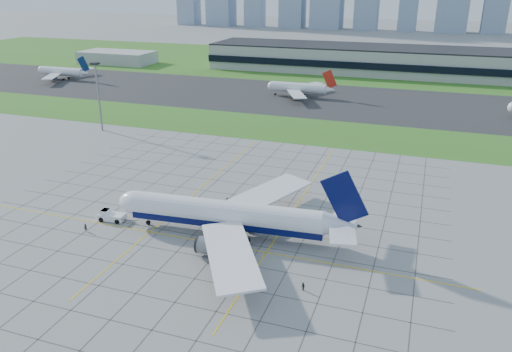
# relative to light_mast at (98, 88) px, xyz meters

# --- Properties ---
(ground) EXTENTS (1400.00, 1400.00, 0.00)m
(ground) POSITION_rel_light_mast_xyz_m (70.00, -65.00, -16.18)
(ground) COLOR gray
(ground) RESTS_ON ground
(grass_median) EXTENTS (700.00, 35.00, 0.04)m
(grass_median) POSITION_rel_light_mast_xyz_m (70.00, 25.00, -16.16)
(grass_median) COLOR #3C6D1F
(grass_median) RESTS_ON ground
(asphalt_taxiway) EXTENTS (700.00, 75.00, 0.04)m
(asphalt_taxiway) POSITION_rel_light_mast_xyz_m (70.00, 80.00, -16.15)
(asphalt_taxiway) COLOR #383838
(asphalt_taxiway) RESTS_ON ground
(grass_far) EXTENTS (700.00, 145.00, 0.04)m
(grass_far) POSITION_rel_light_mast_xyz_m (70.00, 190.00, -16.16)
(grass_far) COLOR #3C6D1F
(grass_far) RESTS_ON ground
(apron_markings) EXTENTS (120.00, 130.00, 0.03)m
(apron_markings) POSITION_rel_light_mast_xyz_m (70.43, -53.91, -16.17)
(apron_markings) COLOR #474744
(apron_markings) RESTS_ON ground
(terminal) EXTENTS (260.00, 43.00, 15.80)m
(terminal) POSITION_rel_light_mast_xyz_m (110.00, 164.87, -8.29)
(terminal) COLOR #B7B7B2
(terminal) RESTS_ON ground
(service_block) EXTENTS (50.00, 25.00, 8.00)m
(service_block) POSITION_rel_light_mast_xyz_m (-90.00, 145.00, -12.18)
(service_block) COLOR #B7B7B2
(service_block) RESTS_ON ground
(light_mast) EXTENTS (2.50, 2.50, 25.60)m
(light_mast) POSITION_rel_light_mast_xyz_m (0.00, 0.00, 0.00)
(light_mast) COLOR gray
(light_mast) RESTS_ON ground
(airliner) EXTENTS (57.03, 57.61, 17.95)m
(airliner) POSITION_rel_light_mast_xyz_m (77.46, -62.25, -11.27)
(airliner) COLOR white
(airliner) RESTS_ON ground
(pushback_tug) EXTENTS (9.35, 3.67, 2.58)m
(pushback_tug) POSITION_rel_light_mast_xyz_m (48.17, -64.73, -15.04)
(pushback_tug) COLOR white
(pushback_tug) RESTS_ON ground
(crew_near) EXTENTS (0.76, 0.81, 1.86)m
(crew_near) POSITION_rel_light_mast_xyz_m (46.05, -71.44, -15.25)
(crew_near) COLOR black
(crew_near) RESTS_ON ground
(crew_far) EXTENTS (1.05, 1.05, 1.72)m
(crew_far) POSITION_rel_light_mast_xyz_m (98.65, -77.99, -15.32)
(crew_far) COLOR black
(crew_far) RESTS_ON ground
(distant_jet_0) EXTENTS (33.29, 42.66, 14.08)m
(distant_jet_0) POSITION_rel_light_mast_xyz_m (-84.62, 82.20, -11.70)
(distant_jet_0) COLOR white
(distant_jet_0) RESTS_ON ground
(distant_jet_1) EXTENTS (32.28, 42.66, 14.08)m
(distant_jet_1) POSITION_rel_light_mast_xyz_m (56.40, 82.02, -11.70)
(distant_jet_1) COLOR white
(distant_jet_1) RESTS_ON ground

